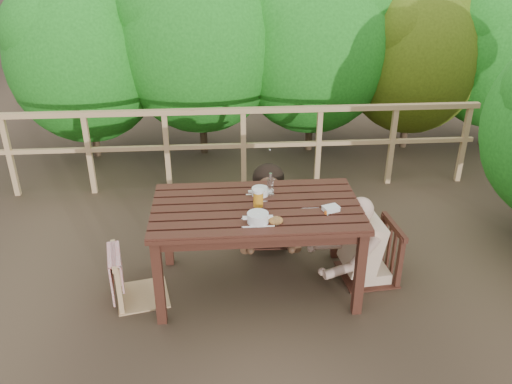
{
  "coord_description": "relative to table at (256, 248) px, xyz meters",
  "views": [
    {
      "loc": [
        -0.29,
        -3.71,
        2.77
      ],
      "look_at": [
        0.0,
        0.05,
        0.9
      ],
      "focal_mm": 36.24,
      "sensor_mm": 36.0,
      "label": 1
    }
  ],
  "objects": [
    {
      "name": "railing",
      "position": [
        0.0,
        2.0,
        0.11
      ],
      "size": [
        5.6,
        0.1,
        1.01
      ],
      "primitive_type": "cube",
      "color": "tan",
      "rests_on": "ground"
    },
    {
      "name": "bread_roll",
      "position": [
        0.13,
        -0.29,
        0.43
      ],
      "size": [
        0.11,
        0.09,
        0.07
      ],
      "primitive_type": "ellipsoid",
      "color": "olive",
      "rests_on": "table"
    },
    {
      "name": "soup_near",
      "position": [
        -0.01,
        -0.27,
        0.44
      ],
      "size": [
        0.28,
        0.28,
        0.09
      ],
      "primitive_type": "cylinder",
      "color": "white",
      "rests_on": "table"
    },
    {
      "name": "diner_right",
      "position": [
        1.04,
        0.08,
        0.26
      ],
      "size": [
        0.7,
        0.59,
        1.32
      ],
      "primitive_type": null,
      "rotation": [
        0.0,
        0.0,
        1.66
      ],
      "color": "beige",
      "rests_on": "ground"
    },
    {
      "name": "butter_tub",
      "position": [
        0.59,
        -0.14,
        0.42
      ],
      "size": [
        0.15,
        0.13,
        0.05
      ],
      "primitive_type": "cube",
      "rotation": [
        0.0,
        0.0,
        0.34
      ],
      "color": "white",
      "rests_on": "table"
    },
    {
      "name": "table",
      "position": [
        0.0,
        0.0,
        0.0
      ],
      "size": [
        1.7,
        0.96,
        0.79
      ],
      "primitive_type": "cube",
      "color": "#351911",
      "rests_on": "ground"
    },
    {
      "name": "ground",
      "position": [
        0.0,
        0.0,
        -0.39
      ],
      "size": [
        60.0,
        60.0,
        0.0
      ],
      "primitive_type": "plane",
      "color": "#493828",
      "rests_on": "ground"
    },
    {
      "name": "beer_glass",
      "position": [
        0.01,
        -0.01,
        0.48
      ],
      "size": [
        0.08,
        0.08,
        0.16
      ],
      "primitive_type": "cylinder",
      "color": "orange",
      "rests_on": "table"
    },
    {
      "name": "chair_left",
      "position": [
        -0.98,
        -0.07,
        0.05
      ],
      "size": [
        0.52,
        0.52,
        0.89
      ],
      "primitive_type": "cube",
      "rotation": [
        0.0,
        0.0,
        1.77
      ],
      "color": "tan",
      "rests_on": "ground"
    },
    {
      "name": "soup_far",
      "position": [
        0.05,
        0.19,
        0.43
      ],
      "size": [
        0.24,
        0.24,
        0.08
      ],
      "primitive_type": "cylinder",
      "color": "silver",
      "rests_on": "table"
    },
    {
      "name": "hedge_row",
      "position": [
        0.4,
        3.2,
        1.51
      ],
      "size": [
        6.6,
        1.6,
        3.8
      ],
      "primitive_type": null,
      "color": "#1C6D19",
      "rests_on": "ground"
    },
    {
      "name": "chair_right",
      "position": [
        1.01,
        0.08,
        0.09
      ],
      "size": [
        0.53,
        0.53,
        0.97
      ],
      "primitive_type": "cube",
      "rotation": [
        0.0,
        0.0,
        -1.48
      ],
      "color": "#351911",
      "rests_on": "ground"
    },
    {
      "name": "chair_far",
      "position": [
        0.17,
        0.79,
        0.09
      ],
      "size": [
        0.49,
        0.49,
        0.96
      ],
      "primitive_type": "cube",
      "rotation": [
        0.0,
        0.0,
        -0.03
      ],
      "color": "#351911",
      "rests_on": "ground"
    },
    {
      "name": "woman",
      "position": [
        0.17,
        0.81,
        0.28
      ],
      "size": [
        0.56,
        0.68,
        1.34
      ],
      "primitive_type": null,
      "rotation": [
        0.0,
        0.0,
        3.11
      ],
      "color": "black",
      "rests_on": "ground"
    },
    {
      "name": "tumbler",
      "position": [
        0.13,
        -0.31,
        0.43
      ],
      "size": [
        0.06,
        0.06,
        0.07
      ],
      "primitive_type": "cylinder",
      "color": "white",
      "rests_on": "table"
    },
    {
      "name": "bottle",
      "position": [
        0.13,
        0.16,
        0.51
      ],
      "size": [
        0.05,
        0.05,
        0.23
      ],
      "primitive_type": "cylinder",
      "color": "silver",
      "rests_on": "table"
    }
  ]
}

